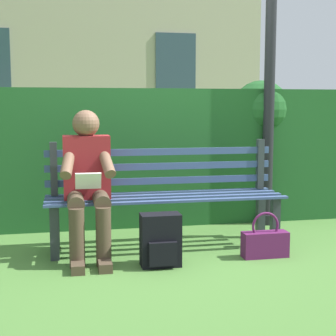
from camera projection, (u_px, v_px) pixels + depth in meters
ground at (166, 248)px, 4.37m from camera, size 60.00×60.00×0.00m
park_bench at (164, 193)px, 4.39m from camera, size 2.02×0.49×0.91m
person_seated at (88, 179)px, 4.07m from camera, size 0.44×0.73×1.19m
hedge_backdrop at (105, 153)px, 5.26m from camera, size 5.65×0.76×1.49m
backpack at (161, 241)px, 3.86m from camera, size 0.30×0.25×0.40m
handbag at (265, 243)px, 4.09m from camera, size 0.37×0.13×0.37m
lamp_post at (270, 54)px, 5.07m from camera, size 0.24×0.24×3.05m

